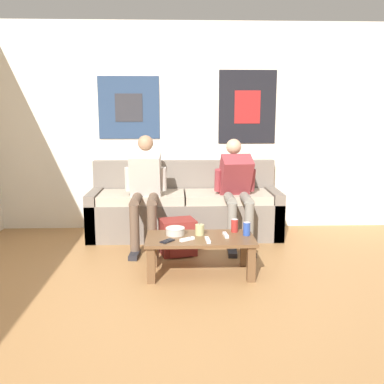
# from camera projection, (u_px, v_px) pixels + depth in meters

# --- Properties ---
(ground_plane) EXTENTS (18.00, 18.00, 0.00)m
(ground_plane) POSITION_uv_depth(u_px,v_px,m) (182.00, 314.00, 3.15)
(ground_plane) COLOR #9E7042
(wall_back) EXTENTS (10.00, 0.07, 2.55)m
(wall_back) POSITION_uv_depth(u_px,v_px,m) (179.00, 128.00, 5.35)
(wall_back) COLOR silver
(wall_back) RESTS_ON ground_plane
(couch) EXTENTS (2.25, 0.75, 0.88)m
(couch) POSITION_uv_depth(u_px,v_px,m) (185.00, 210.00, 5.16)
(couch) COLOR #70665B
(couch) RESTS_ON ground_plane
(coffee_table) EXTENTS (0.98, 0.51, 0.35)m
(coffee_table) POSITION_uv_depth(u_px,v_px,m) (200.00, 244.00, 3.90)
(coffee_table) COLOR brown
(coffee_table) RESTS_ON ground_plane
(person_seated_adult) EXTENTS (0.47, 0.85, 1.21)m
(person_seated_adult) POSITION_uv_depth(u_px,v_px,m) (145.00, 187.00, 4.69)
(person_seated_adult) COLOR brown
(person_seated_adult) RESTS_ON ground_plane
(person_seated_teen) EXTENTS (0.47, 0.92, 1.16)m
(person_seated_teen) POSITION_uv_depth(u_px,v_px,m) (236.00, 187.00, 4.78)
(person_seated_teen) COLOR gray
(person_seated_teen) RESTS_ON ground_plane
(backpack) EXTENTS (0.41, 0.38, 0.37)m
(backpack) POSITION_uv_depth(u_px,v_px,m) (178.00, 238.00, 4.46)
(backpack) COLOR maroon
(backpack) RESTS_ON ground_plane
(ceramic_bowl) EXTENTS (0.18, 0.18, 0.07)m
(ceramic_bowl) POSITION_uv_depth(u_px,v_px,m) (175.00, 231.00, 3.95)
(ceramic_bowl) COLOR #B7B2A8
(ceramic_bowl) RESTS_ON coffee_table
(pillar_candle) EXTENTS (0.08, 0.08, 0.11)m
(pillar_candle) POSITION_uv_depth(u_px,v_px,m) (200.00, 230.00, 3.94)
(pillar_candle) COLOR tan
(pillar_candle) RESTS_ON coffee_table
(drink_can_blue) EXTENTS (0.07, 0.07, 0.12)m
(drink_can_blue) POSITION_uv_depth(u_px,v_px,m) (247.00, 229.00, 3.93)
(drink_can_blue) COLOR #28479E
(drink_can_blue) RESTS_ON coffee_table
(drink_can_red) EXTENTS (0.07, 0.07, 0.12)m
(drink_can_red) POSITION_uv_depth(u_px,v_px,m) (235.00, 226.00, 4.04)
(drink_can_red) COLOR maroon
(drink_can_red) RESTS_ON coffee_table
(game_controller_near_left) EXTENTS (0.14, 0.11, 0.03)m
(game_controller_near_left) POSITION_uv_depth(u_px,v_px,m) (187.00, 239.00, 3.78)
(game_controller_near_left) COLOR white
(game_controller_near_left) RESTS_ON coffee_table
(game_controller_near_right) EXTENTS (0.05, 0.15, 0.03)m
(game_controller_near_right) POSITION_uv_depth(u_px,v_px,m) (226.00, 235.00, 3.91)
(game_controller_near_right) COLOR white
(game_controller_near_right) RESTS_ON coffee_table
(game_controller_far_center) EXTENTS (0.04, 0.15, 0.03)m
(game_controller_far_center) POSITION_uv_depth(u_px,v_px,m) (208.00, 240.00, 3.75)
(game_controller_far_center) COLOR white
(game_controller_far_center) RESTS_ON coffee_table
(cell_phone) EXTENTS (0.14, 0.15, 0.01)m
(cell_phone) POSITION_uv_depth(u_px,v_px,m) (167.00, 241.00, 3.75)
(cell_phone) COLOR black
(cell_phone) RESTS_ON coffee_table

